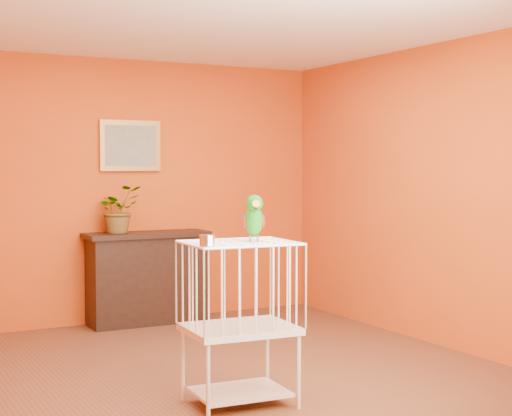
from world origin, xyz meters
TOP-DOWN VIEW (x-y plane):
  - ground at (0.00, 0.00)m, footprint 4.50×4.50m
  - room_shell at (0.00, 0.00)m, footprint 4.50×4.50m
  - console_cabinet at (0.10, 2.04)m, footprint 1.21×0.44m
  - potted_plant at (-0.19, 2.03)m, footprint 0.50×0.54m
  - framed_picture at (0.00, 2.22)m, footprint 0.62×0.04m
  - birdcage at (-0.28, -0.75)m, footprint 0.72×0.57m
  - feed_cup at (-0.58, -0.91)m, footprint 0.10×0.10m
  - parrot at (-0.18, -0.76)m, footprint 0.17×0.27m

SIDE VIEW (x-z plane):
  - ground at x=0.00m, z-range 0.00..0.00m
  - console_cabinet at x=0.10m, z-range 0.00..0.90m
  - birdcage at x=-0.28m, z-range 0.02..1.08m
  - potted_plant at x=-0.19m, z-range 0.90..1.26m
  - feed_cup at x=-0.58m, z-range 1.06..1.13m
  - parrot at x=-0.18m, z-range 1.06..1.37m
  - room_shell at x=0.00m, z-range -0.67..3.83m
  - framed_picture at x=0.00m, z-range 1.50..2.00m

